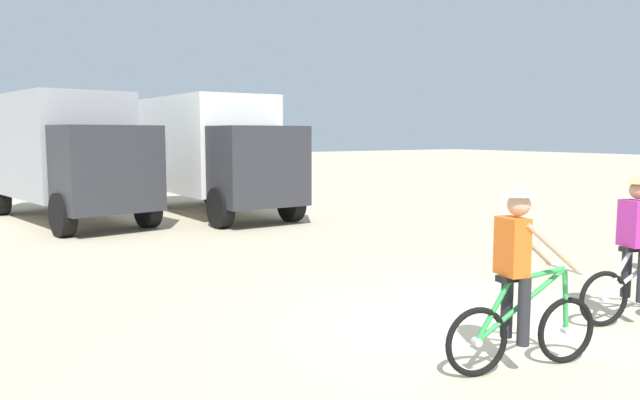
# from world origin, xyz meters

# --- Properties ---
(ground_plane) EXTENTS (120.00, 120.00, 0.00)m
(ground_plane) POSITION_xyz_m (0.00, 0.00, 0.00)
(ground_plane) COLOR beige
(box_truck_grey_hauler) EXTENTS (3.36, 7.03, 3.35)m
(box_truck_grey_hauler) POSITION_xyz_m (-2.38, 12.38, 1.87)
(box_truck_grey_hauler) COLOR #9E9EA3
(box_truck_grey_hauler) RESTS_ON ground
(box_truck_white_box) EXTENTS (2.59, 6.82, 3.35)m
(box_truck_white_box) POSITION_xyz_m (1.46, 11.55, 1.87)
(box_truck_white_box) COLOR white
(box_truck_white_box) RESTS_ON ground
(cyclist_orange_shirt) EXTENTS (1.70, 0.59, 1.82)m
(cyclist_orange_shirt) POSITION_xyz_m (-0.66, -1.16, 0.85)
(cyclist_orange_shirt) COLOR black
(cyclist_orange_shirt) RESTS_ON ground
(cyclist_cowboy_hat) EXTENTS (1.67, 0.69, 1.82)m
(cyclist_cowboy_hat) POSITION_xyz_m (1.76, -0.95, 0.85)
(cyclist_cowboy_hat) COLOR black
(cyclist_cowboy_hat) RESTS_ON ground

